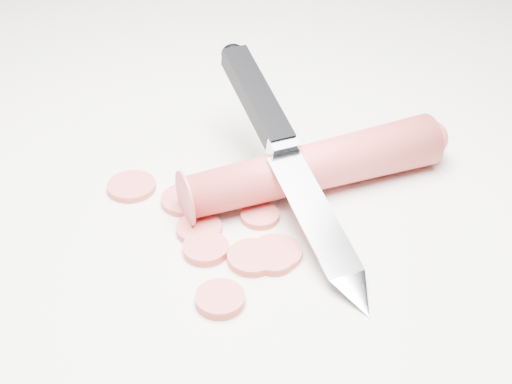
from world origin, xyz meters
The scene contains 12 objects.
ground centered at (0.00, 0.00, 0.00)m, with size 2.40×2.40×0.00m, color silver.
carrot centered at (0.03, 0.03, 0.02)m, with size 0.04×0.04×0.21m, color #C93937.
carrot_slice_0 centered at (-0.01, -0.06, 0.00)m, with size 0.03×0.03×0.01m, color #C34845.
carrot_slice_1 centered at (0.02, -0.02, 0.00)m, with size 0.03×0.03×0.01m, color #C34845.
carrot_slice_2 centered at (-0.04, -0.04, 0.00)m, with size 0.04×0.04×0.01m, color #C34845.
carrot_slice_3 centered at (0.05, -0.11, 0.00)m, with size 0.03×0.03×0.01m, color #C34845.
carrot_slice_4 centered at (0.05, -0.05, 0.00)m, with size 0.04×0.04×0.01m, color #C34845.
carrot_slice_5 centered at (-0.09, -0.06, 0.00)m, with size 0.04×0.04×0.01m, color #C34845.
carrot_slice_6 centered at (0.05, -0.06, 0.00)m, with size 0.03×0.03×0.01m, color #C34845.
carrot_slice_7 centered at (0.01, -0.08, 0.00)m, with size 0.03×0.03×0.01m, color #C34845.
carrot_slice_8 centered at (0.04, -0.07, 0.00)m, with size 0.04×0.04×0.01m, color #C34845.
kitchen_knife centered at (0.03, 0.00, 0.04)m, with size 0.24×0.16×0.09m, color silver, non-canonical shape.
Camera 1 is at (0.27, -0.37, 0.34)m, focal length 50.00 mm.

